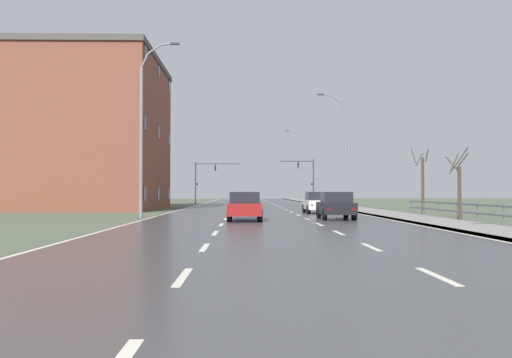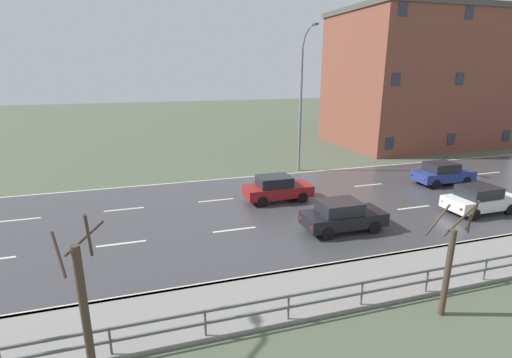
% 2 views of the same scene
% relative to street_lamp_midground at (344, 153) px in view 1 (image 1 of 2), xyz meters
% --- Properties ---
extents(ground_plane, '(160.00, 160.00, 0.12)m').
position_rel_street_lamp_midground_xyz_m(ground_plane, '(-7.43, 2.36, -5.06)').
color(ground_plane, '#4C5642').
extents(road_asphalt_strip, '(14.00, 120.00, 0.03)m').
position_rel_street_lamp_midground_xyz_m(road_asphalt_strip, '(-7.43, 14.35, -4.99)').
color(road_asphalt_strip, '#3D3D3F').
rests_on(road_asphalt_strip, ground).
extents(sidewalk_right, '(3.00, 120.00, 0.12)m').
position_rel_street_lamp_midground_xyz_m(sidewalk_right, '(1.00, 14.36, -4.94)').
color(sidewalk_right, gray).
rests_on(sidewalk_right, ground).
extents(street_lamp_midground, '(2.56, 0.24, 10.23)m').
position_rel_street_lamp_midground_xyz_m(street_lamp_midground, '(0.00, 0.00, 0.00)').
color(street_lamp_midground, slate).
rests_on(street_lamp_midground, ground).
extents(street_lamp_distant, '(2.85, 0.24, 10.98)m').
position_rel_street_lamp_midground_xyz_m(street_lamp_distant, '(-0.02, 35.68, 0.34)').
color(street_lamp_distant, slate).
rests_on(street_lamp_distant, ground).
extents(street_lamp_left_bank, '(2.42, 0.24, 10.83)m').
position_rel_street_lamp_midground_xyz_m(street_lamp_left_bank, '(-14.88, -14.27, 0.31)').
color(street_lamp_left_bank, slate).
rests_on(street_lamp_left_bank, ground).
extents(traffic_signal_right, '(4.61, 0.36, 5.92)m').
position_rel_street_lamp_midground_xyz_m(traffic_signal_right, '(-0.34, 25.58, -1.13)').
color(traffic_signal_right, '#38383A').
rests_on(traffic_signal_right, ground).
extents(traffic_signal_left, '(5.99, 0.36, 5.60)m').
position_rel_street_lamp_midground_xyz_m(traffic_signal_left, '(-14.13, 26.15, -1.21)').
color(traffic_signal_left, '#38383A').
rests_on(traffic_signal_left, ground).
extents(car_near_left, '(1.89, 4.13, 1.57)m').
position_rel_street_lamp_midground_xyz_m(car_near_left, '(-3.41, -8.27, -4.19)').
color(car_near_left, silver).
rests_on(car_near_left, ground).
extents(car_far_left, '(1.85, 4.11, 1.57)m').
position_rel_street_lamp_midground_xyz_m(car_far_left, '(-8.67, -18.46, -4.19)').
color(car_far_left, maroon).
rests_on(car_far_left, ground).
extents(car_near_right, '(1.89, 4.13, 1.57)m').
position_rel_street_lamp_midground_xyz_m(car_near_right, '(-8.52, -6.16, -4.19)').
color(car_near_right, navy).
rests_on(car_near_right, ground).
extents(car_mid_centre, '(1.86, 4.11, 1.57)m').
position_rel_street_lamp_midground_xyz_m(car_mid_centre, '(-3.48, -16.90, -4.19)').
color(car_mid_centre, black).
rests_on(car_mid_centre, ground).
extents(brick_building, '(12.09, 16.39, 13.66)m').
position_rel_street_lamp_midground_xyz_m(brick_building, '(-22.45, 2.05, 1.84)').
color(brick_building, brown).
rests_on(brick_building, ground).
extents(bare_tree_mid, '(1.29, 1.35, 4.17)m').
position_rel_street_lamp_midground_xyz_m(bare_tree_mid, '(3.52, -17.11, -3.16)').
color(bare_tree_mid, '#423328').
rests_on(bare_tree_mid, ground).
extents(bare_tree_far, '(1.08, 1.38, 4.83)m').
position_rel_street_lamp_midground_xyz_m(bare_tree_far, '(4.16, -8.57, -2.75)').
color(bare_tree_far, '#423328').
rests_on(bare_tree_far, ground).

